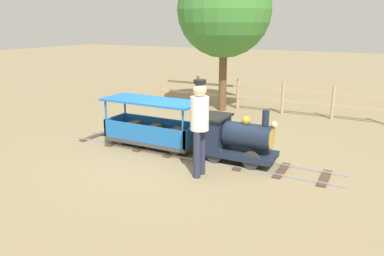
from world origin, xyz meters
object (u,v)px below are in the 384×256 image
(locomotive, at_px, (233,137))
(passenger_car, at_px, (152,128))
(conductor_person, at_px, (200,121))
(oak_tree_near, at_px, (224,10))

(locomotive, bearing_deg, passenger_car, -90.00)
(conductor_person, distance_m, oak_tree_near, 5.29)
(conductor_person, bearing_deg, passenger_car, -118.92)
(conductor_person, bearing_deg, locomotive, 162.63)
(locomotive, relative_size, oak_tree_near, 0.35)
(locomotive, relative_size, conductor_person, 0.89)
(passenger_car, xyz_separation_m, oak_tree_near, (-3.85, -0.10, 2.40))
(passenger_car, relative_size, conductor_person, 1.23)
(locomotive, xyz_separation_m, oak_tree_near, (-3.85, -1.86, 2.34))
(passenger_car, distance_m, conductor_person, 1.79)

